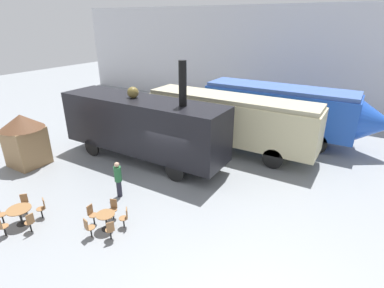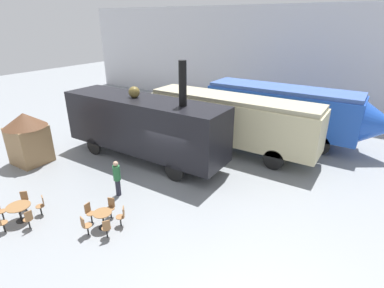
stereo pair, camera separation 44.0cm
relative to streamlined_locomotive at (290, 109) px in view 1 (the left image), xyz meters
name	(u,v)px [view 1 (the left image)]	position (x,y,z in m)	size (l,w,h in m)	color
ground_plane	(173,175)	(-3.81, -8.35, -2.21)	(80.00, 80.00, 0.00)	gray
backdrop_wall	(270,59)	(-3.81, 7.07, 2.29)	(44.00, 0.15, 9.00)	silver
streamlined_locomotive	(290,109)	(0.00, 0.00, 0.00)	(11.92, 2.78, 3.65)	blue
passenger_coach_vintage	(230,118)	(-2.74, -3.63, -0.10)	(10.74, 2.46, 3.51)	beige
steam_locomotive	(142,124)	(-6.42, -7.59, 0.01)	(10.22, 2.58, 5.96)	black
cafe_table_near	(19,212)	(-6.76, -15.00, -1.62)	(0.94, 0.94, 0.73)	black
cafe_table_mid	(106,218)	(-3.54, -13.42, -1.68)	(0.74, 0.74, 0.71)	black
cafe_chair_1	(1,226)	(-6.59, -15.82, -1.70)	(0.36, 0.38, 0.87)	black
cafe_chair_2	(30,221)	(-5.93, -15.09, -1.70)	(0.37, 0.36, 0.87)	black
cafe_chair_3	(42,207)	(-6.41, -14.23, -1.70)	(0.38, 0.40, 0.87)	black
cafe_chair_4	(24,202)	(-7.38, -14.43, -1.70)	(0.40, 0.40, 0.87)	black
cafe_chair_5	(92,213)	(-4.28, -13.47, -1.70)	(0.36, 0.36, 0.87)	black
cafe_chair_6	(88,227)	(-3.72, -14.14, -1.70)	(0.36, 0.38, 0.87)	black
cafe_chair_7	(110,229)	(-2.91, -13.81, -1.70)	(0.40, 0.39, 0.87)	black
cafe_chair_8	(125,216)	(-2.98, -12.94, -1.70)	(0.41, 0.40, 0.87)	black
cafe_chair_9	(113,208)	(-3.82, -12.73, -1.70)	(0.38, 0.39, 0.87)	black
visitor_person	(118,178)	(-4.82, -11.35, -1.23)	(0.34, 0.34, 1.78)	#262633
ticket_kiosk	(24,137)	(-11.69, -11.53, -0.53)	(2.34, 2.34, 3.00)	#99754C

